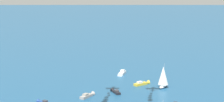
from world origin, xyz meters
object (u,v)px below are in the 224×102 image
at_px(motorboat_outer_ring_e, 43,102).
at_px(motorboat_outer_ring_f, 142,83).
at_px(motorboat_outer_ring_a, 122,73).
at_px(motorboat_outer_ring_d, 88,95).
at_px(sailboat_far_port, 163,77).
at_px(motorboat_ahead, 115,92).

height_order(motorboat_outer_ring_e, motorboat_outer_ring_f, motorboat_outer_ring_f).
distance_m(motorboat_outer_ring_a, motorboat_outer_ring_d, 50.21).
height_order(sailboat_far_port, motorboat_ahead, sailboat_far_port).
relative_size(motorboat_ahead, motorboat_outer_ring_e, 1.09).
xyz_separation_m(sailboat_far_port, motorboat_outer_ring_e, (-28.81, -58.72, -5.30)).
relative_size(motorboat_ahead, motorboat_outer_ring_f, 0.81).
relative_size(sailboat_far_port, motorboat_outer_ring_e, 1.69).
distance_m(motorboat_outer_ring_d, motorboat_outer_ring_f, 36.70).
bearing_deg(motorboat_outer_ring_e, motorboat_outer_ring_d, 65.46).
height_order(motorboat_outer_ring_a, motorboat_outer_ring_f, motorboat_outer_ring_a).
xyz_separation_m(motorboat_ahead, motorboat_outer_ring_a, (-21.46, 33.62, 0.21)).
bearing_deg(sailboat_far_port, motorboat_outer_ring_d, -116.97).
relative_size(motorboat_ahead, motorboat_outer_ring_d, 0.85).
bearing_deg(motorboat_outer_ring_f, motorboat_outer_ring_a, 153.02).
relative_size(motorboat_outer_ring_a, motorboat_outer_ring_d, 1.14).
xyz_separation_m(sailboat_far_port, motorboat_outer_ring_f, (-11.69, -2.28, -5.12)).
distance_m(motorboat_outer_ring_d, motorboat_outer_ring_e, 22.61).
bearing_deg(sailboat_far_port, motorboat_outer_ring_e, -116.13).
distance_m(sailboat_far_port, motorboat_outer_ring_a, 36.62).
bearing_deg(motorboat_outer_ring_d, sailboat_far_port, 63.03).
xyz_separation_m(motorboat_ahead, motorboat_outer_ring_e, (-15.28, -34.68, -0.05)).
height_order(sailboat_far_port, motorboat_outer_ring_a, sailboat_far_port).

